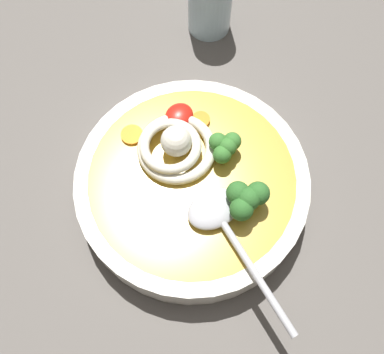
# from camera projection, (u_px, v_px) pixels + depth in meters

# --- Properties ---
(table_slab) EXTENTS (1.23, 1.23, 0.04)m
(table_slab) POSITION_uv_depth(u_px,v_px,m) (194.00, 217.00, 0.54)
(table_slab) COLOR #5B5651
(table_slab) RESTS_ON ground
(soup_bowl) EXTENTS (0.27, 0.27, 0.05)m
(soup_bowl) POSITION_uv_depth(u_px,v_px,m) (192.00, 185.00, 0.51)
(soup_bowl) COLOR silver
(soup_bowl) RESTS_ON table_slab
(noodle_pile) EXTENTS (0.10, 0.10, 0.04)m
(noodle_pile) POSITION_uv_depth(u_px,v_px,m) (175.00, 146.00, 0.49)
(noodle_pile) COLOR silver
(noodle_pile) RESTS_ON soup_bowl
(soup_spoon) EXTENTS (0.10, 0.17, 0.02)m
(soup_spoon) POSITION_uv_depth(u_px,v_px,m) (221.00, 219.00, 0.46)
(soup_spoon) COLOR #B7B7BC
(soup_spoon) RESTS_ON soup_bowl
(chili_sauce_dollop) EXTENTS (0.04, 0.03, 0.02)m
(chili_sauce_dollop) POSITION_uv_depth(u_px,v_px,m) (179.00, 116.00, 0.51)
(chili_sauce_dollop) COLOR red
(chili_sauce_dollop) RESTS_ON soup_bowl
(broccoli_floret_far) EXTENTS (0.05, 0.04, 0.04)m
(broccoli_floret_far) POSITION_uv_depth(u_px,v_px,m) (246.00, 199.00, 0.45)
(broccoli_floret_far) COLOR #7A9E60
(broccoli_floret_far) RESTS_ON soup_bowl
(broccoli_floret_beside_chili) EXTENTS (0.04, 0.04, 0.03)m
(broccoli_floret_beside_chili) POSITION_uv_depth(u_px,v_px,m) (224.00, 146.00, 0.48)
(broccoli_floret_beside_chili) COLOR #7A9E60
(broccoli_floret_beside_chili) RESTS_ON soup_bowl
(carrot_slice_rear) EXTENTS (0.02, 0.02, 0.01)m
(carrot_slice_rear) POSITION_uv_depth(u_px,v_px,m) (201.00, 120.00, 0.52)
(carrot_slice_rear) COLOR orange
(carrot_slice_rear) RESTS_ON soup_bowl
(carrot_slice_right) EXTENTS (0.03, 0.03, 0.00)m
(carrot_slice_right) POSITION_uv_depth(u_px,v_px,m) (132.00, 135.00, 0.51)
(carrot_slice_right) COLOR orange
(carrot_slice_right) RESTS_ON soup_bowl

